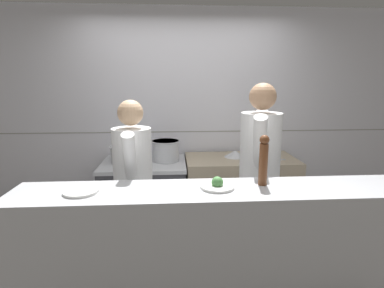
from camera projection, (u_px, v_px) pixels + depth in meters
The scene contains 13 objects.
wall_back_tiled at pixel (184, 119), 3.67m from camera, with size 8.00×0.06×2.60m.
oven_range at pixel (145, 199), 3.42m from camera, with size 0.93×0.71×0.87m.
prep_counter at pixel (240, 196), 3.49m from camera, with size 1.24×0.65×0.90m.
pass_counter at pixel (217, 259), 2.13m from camera, with size 2.78×0.45×1.05m.
stock_pot at pixel (126, 154), 3.33m from camera, with size 0.35×0.35×0.18m.
sauce_pot at pixel (166, 150), 3.37m from camera, with size 0.31×0.31×0.23m.
mixing_bowl_steel at pixel (235, 154), 3.44m from camera, with size 0.25×0.25×0.08m.
chefs_knife at pixel (265, 160), 3.28m from camera, with size 0.40×0.08×0.02m.
plated_dish_main at pixel (81, 191), 1.95m from camera, with size 0.23×0.23×0.02m.
plated_dish_appetiser at pixel (217, 185), 2.04m from camera, with size 0.23×0.23×0.08m.
pepper_mill at pixel (264, 159), 2.06m from camera, with size 0.07×0.07×0.36m.
chef_head_cook at pixel (133, 183), 2.57m from camera, with size 0.34×0.70×1.61m.
chef_sous at pixel (259, 171), 2.68m from camera, with size 0.45×0.75×1.75m.
Camera 1 is at (-0.14, -2.17, 1.76)m, focal length 28.00 mm.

